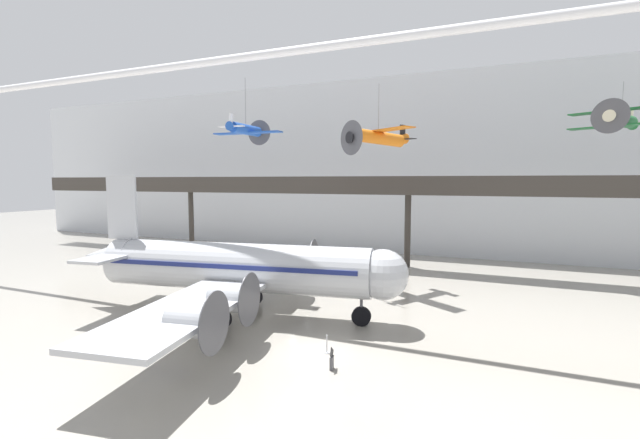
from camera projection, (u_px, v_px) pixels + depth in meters
ground_plane at (314, 351)px, 24.43m from camera, size 260.00×260.00×0.00m
hangar_back_wall at (424, 166)px, 56.27m from camera, size 140.00×3.00×23.34m
mezzanine_walkway at (406, 192)px, 46.62m from camera, size 110.00×3.20×10.20m
ceiling_truss_beam at (347, 44)px, 27.67m from camera, size 120.00×0.60×0.60m
airliner_silver_main at (234, 267)px, 30.61m from camera, size 25.01×28.75×10.11m
suspended_plane_blue_trainer at (246, 130)px, 35.94m from camera, size 6.23×5.07×5.38m
suspended_plane_green_biplane at (621, 120)px, 37.11m from camera, size 7.76×6.87×4.66m
suspended_plane_orange_highwing at (378, 137)px, 38.08m from camera, size 7.71×7.02×6.38m
stanchion_barrier at (327, 347)px, 24.18m from camera, size 0.36×0.36×1.08m
info_sign_pedestal at (332, 361)px, 22.07m from camera, size 0.23×0.77×1.24m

